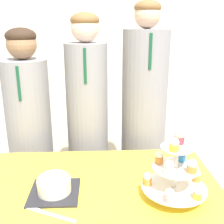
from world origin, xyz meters
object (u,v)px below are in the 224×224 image
round_cake (54,184)px  student_1 (88,131)px  student_0 (31,139)px  student_2 (143,127)px  cake_knife (40,211)px  cupcake_stand (175,171)px

round_cake → student_1: (0.14, 0.72, -0.02)m
round_cake → student_0: bearing=111.1°
round_cake → student_2: bearing=53.3°
cake_knife → student_2: 1.04m
cake_knife → student_0: student_0 is taller
cake_knife → student_0: 0.89m
round_cake → student_2: size_ratio=0.14×
cake_knife → cupcake_stand: size_ratio=0.76×
round_cake → student_0: size_ratio=0.16×
student_0 → student_2: (0.82, 0.00, 0.07)m
cupcake_stand → student_0: size_ratio=0.22×
cupcake_stand → student_2: (-0.02, 0.77, -0.08)m
round_cake → cake_knife: bearing=-106.7°
student_0 → round_cake: bearing=-68.9°
cake_knife → student_2: student_2 is taller
cupcake_stand → student_1: bearing=118.7°
round_cake → cupcake_stand: bearing=-5.4°
student_1 → student_0: bearing=180.0°
student_1 → cupcake_stand: bearing=-61.3°
cake_knife → cupcake_stand: cupcake_stand is taller
cupcake_stand → student_0: bearing=137.2°
cupcake_stand → student_0: (-0.84, 0.77, -0.15)m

